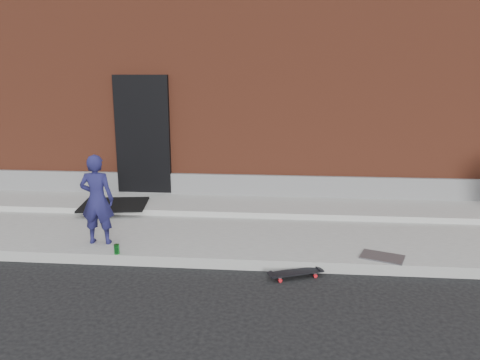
# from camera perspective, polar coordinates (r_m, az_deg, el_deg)

# --- Properties ---
(ground) EXTENTS (80.00, 80.00, 0.00)m
(ground) POSITION_cam_1_polar(r_m,az_deg,el_deg) (6.30, 4.21, -11.07)
(ground) COLOR black
(ground) RESTS_ON ground
(sidewalk) EXTENTS (20.00, 3.00, 0.15)m
(sidewalk) POSITION_cam_1_polar(r_m,az_deg,el_deg) (7.67, 4.45, -6.00)
(sidewalk) COLOR gray
(sidewalk) RESTS_ON ground
(apron) EXTENTS (20.00, 1.20, 0.10)m
(apron) POSITION_cam_1_polar(r_m,az_deg,el_deg) (8.49, 4.56, -3.23)
(apron) COLOR gray
(apron) RESTS_ON sidewalk
(building) EXTENTS (20.00, 8.10, 5.00)m
(building) POSITION_cam_1_polar(r_m,az_deg,el_deg) (12.75, 5.05, 12.63)
(building) COLOR brown
(building) RESTS_ON ground
(child) EXTENTS (0.49, 0.33, 1.30)m
(child) POSITION_cam_1_polar(r_m,az_deg,el_deg) (6.95, -17.03, -2.29)
(child) COLOR #191946
(child) RESTS_ON sidewalk
(skateboard) EXTENTS (0.71, 0.42, 0.08)m
(skateboard) POSITION_cam_1_polar(r_m,az_deg,el_deg) (6.13, 6.80, -11.16)
(skateboard) COLOR red
(skateboard) RESTS_ON ground
(soda_can) EXTENTS (0.09, 0.09, 0.14)m
(soda_can) POSITION_cam_1_polar(r_m,az_deg,el_deg) (6.64, -14.80, -8.15)
(soda_can) COLOR #1C8C2E
(soda_can) RESTS_ON sidewalk
(doormat) EXTENTS (1.25, 1.07, 0.03)m
(doormat) POSITION_cam_1_polar(r_m,az_deg,el_deg) (8.64, -15.11, -2.91)
(doormat) COLOR black
(doormat) RESTS_ON apron
(utility_plate) EXTENTS (0.64, 0.53, 0.02)m
(utility_plate) POSITION_cam_1_polar(r_m,az_deg,el_deg) (6.61, 16.95, -8.95)
(utility_plate) COLOR #545459
(utility_plate) RESTS_ON sidewalk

